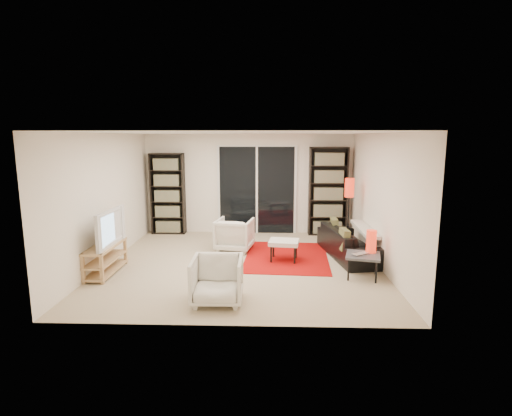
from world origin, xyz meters
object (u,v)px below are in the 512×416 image
(armchair_back, at_px, (234,234))
(side_table, at_px, (363,257))
(sofa, at_px, (350,242))
(bookshelf_left, at_px, (168,194))
(floor_lamp, at_px, (349,194))
(ottoman, at_px, (284,243))
(tv_stand, at_px, (106,258))
(armchair_front, at_px, (217,280))
(bookshelf_right, at_px, (328,191))

(armchair_back, distance_m, side_table, 2.78)
(sofa, bearing_deg, bookshelf_left, 56.36)
(side_table, height_order, floor_lamp, floor_lamp)
(bookshelf_left, relative_size, ottoman, 3.22)
(bookshelf_left, height_order, tv_stand, bookshelf_left)
(sofa, bearing_deg, ottoman, 94.23)
(ottoman, distance_m, floor_lamp, 1.94)
(side_table, bearing_deg, ottoman, 145.48)
(bookshelf_left, xyz_separation_m, side_table, (4.02, -3.02, -0.61))
(side_table, bearing_deg, armchair_front, -154.46)
(bookshelf_right, relative_size, sofa, 1.08)
(floor_lamp, bearing_deg, armchair_front, -128.43)
(floor_lamp, bearing_deg, side_table, -93.62)
(bookshelf_right, distance_m, side_table, 3.10)
(tv_stand, height_order, floor_lamp, floor_lamp)
(sofa, relative_size, armchair_back, 2.64)
(bookshelf_left, distance_m, floor_lamp, 4.28)
(armchair_front, bearing_deg, sofa, 43.53)
(tv_stand, bearing_deg, bookshelf_left, 82.86)
(tv_stand, bearing_deg, sofa, 14.28)
(armchair_back, relative_size, floor_lamp, 0.50)
(tv_stand, bearing_deg, armchair_back, 35.58)
(armchair_back, bearing_deg, sofa, -179.67)
(floor_lamp, bearing_deg, bookshelf_left, 165.59)
(armchair_front, relative_size, floor_lamp, 0.49)
(bookshelf_left, height_order, sofa, bookshelf_left)
(armchair_back, height_order, floor_lamp, floor_lamp)
(sofa, distance_m, armchair_back, 2.34)
(tv_stand, relative_size, sofa, 0.59)
(armchair_back, bearing_deg, side_table, 155.03)
(bookshelf_left, height_order, ottoman, bookshelf_left)
(side_table, xyz_separation_m, floor_lamp, (0.12, 1.96, 0.77))
(armchair_front, bearing_deg, ottoman, 61.69)
(sofa, bearing_deg, side_table, 169.58)
(side_table, bearing_deg, armchair_back, 145.31)
(bookshelf_left, bearing_deg, armchair_back, -39.69)
(armchair_front, height_order, ottoman, armchair_front)
(bookshelf_left, relative_size, side_table, 2.94)
(side_table, bearing_deg, bookshelf_right, 93.18)
(tv_stand, relative_size, armchair_back, 1.55)
(ottoman, relative_size, floor_lamp, 0.41)
(bookshelf_right, relative_size, armchair_back, 2.86)
(armchair_back, height_order, side_table, armchair_back)
(armchair_back, bearing_deg, floor_lamp, -161.47)
(sofa, distance_m, ottoman, 1.35)
(bookshelf_right, bearing_deg, floor_lamp, -74.69)
(armchair_back, bearing_deg, bookshelf_left, -29.97)
(bookshelf_right, bearing_deg, sofa, -84.06)
(bookshelf_left, distance_m, sofa, 4.48)
(armchair_front, bearing_deg, tv_stand, 149.35)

